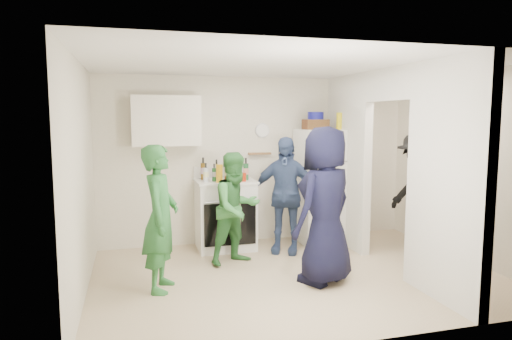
{
  "coord_description": "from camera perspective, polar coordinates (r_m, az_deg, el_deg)",
  "views": [
    {
      "loc": [
        -1.88,
        -5.01,
        1.9
      ],
      "look_at": [
        -0.4,
        0.4,
        1.25
      ],
      "focal_mm": 32.0,
      "sensor_mm": 36.0,
      "label": 1
    }
  ],
  "objects": [
    {
      "name": "person_denim",
      "position": [
        6.4,
        3.6,
        -3.14
      ],
      "size": [
        1.03,
        0.82,
        1.64
      ],
      "primitive_type": "imported",
      "rotation": [
        0.0,
        0.0,
        -0.51
      ],
      "color": "#39487E",
      "rests_on": "floor"
    },
    {
      "name": "bottle_a",
      "position": [
        6.64,
        -6.61,
        0.19
      ],
      "size": [
        0.08,
        0.08,
        0.32
      ],
      "primitive_type": "cylinder",
      "color": "brown",
      "rests_on": "stove"
    },
    {
      "name": "floor",
      "position": [
        5.68,
        5.09,
        -12.96
      ],
      "size": [
        4.8,
        4.8,
        0.0
      ],
      "primitive_type": "plane",
      "color": "tan",
      "rests_on": "ground"
    },
    {
      "name": "nook_valance",
      "position": [
        6.71,
        23.87,
        6.91
      ],
      "size": [
        0.04,
        0.82,
        0.18
      ],
      "primitive_type": "cube",
      "color": "white",
      "rests_on": "wall_right"
    },
    {
      "name": "nook_window",
      "position": [
        6.74,
        24.0,
        3.92
      ],
      "size": [
        0.03,
        0.7,
        0.8
      ],
      "primitive_type": "cube",
      "color": "black",
      "rests_on": "wall_right"
    },
    {
      "name": "bottle_f",
      "position": [
        6.61,
        -2.5,
        0.07
      ],
      "size": [
        0.08,
        0.08,
        0.29
      ],
      "primitive_type": "cylinder",
      "color": "#19451A",
      "rests_on": "stove"
    },
    {
      "name": "bottle_i",
      "position": [
        6.67,
        -3.55,
        0.2
      ],
      "size": [
        0.08,
        0.08,
        0.31
      ],
      "primitive_type": "cylinder",
      "color": "#503C0D",
      "rests_on": "stove"
    },
    {
      "name": "partition_pier_back",
      "position": [
        6.87,
        11.39,
        1.06
      ],
      "size": [
        0.12,
        1.2,
        2.5
      ],
      "primitive_type": "cube",
      "color": "silver",
      "rests_on": "floor"
    },
    {
      "name": "bottle_g",
      "position": [
        6.73,
        -2.13,
        0.07
      ],
      "size": [
        0.06,
        0.06,
        0.26
      ],
      "primitive_type": "cylinder",
      "color": "brown",
      "rests_on": "stove"
    },
    {
      "name": "fridge",
      "position": [
        7.01,
        8.24,
        -1.99
      ],
      "size": [
        0.71,
        0.69,
        1.72
      ],
      "primitive_type": "cube",
      "color": "white",
      "rests_on": "floor"
    },
    {
      "name": "nook_window_frame",
      "position": [
        6.73,
        23.9,
        3.92
      ],
      "size": [
        0.04,
        0.76,
        0.86
      ],
      "primitive_type": "cube",
      "color": "white",
      "rests_on": "wall_right"
    },
    {
      "name": "yellow_cup_stack_top",
      "position": [
        6.93,
        10.39,
        6.04
      ],
      "size": [
        0.09,
        0.09,
        0.25
      ],
      "primitive_type": "cylinder",
      "color": "yellow",
      "rests_on": "fridge"
    },
    {
      "name": "person_green_center",
      "position": [
        5.94,
        -2.46,
        -4.79
      ],
      "size": [
        0.87,
        0.78,
        1.46
      ],
      "primitive_type": "imported",
      "rotation": [
        0.0,
        0.0,
        0.39
      ],
      "color": "#398038",
      "rests_on": "floor"
    },
    {
      "name": "yellow_cup_stack_stove",
      "position": [
        6.32,
        -4.6,
        -0.44
      ],
      "size": [
        0.09,
        0.09,
        0.25
      ],
      "primitive_type": "cylinder",
      "color": "gold",
      "rests_on": "stove"
    },
    {
      "name": "wicker_basket",
      "position": [
        6.94,
        7.44,
        5.68
      ],
      "size": [
        0.35,
        0.25,
        0.15
      ],
      "primitive_type": "cube",
      "color": "brown",
      "rests_on": "fridge"
    },
    {
      "name": "upper_cabinet",
      "position": [
        6.55,
        -11.17,
        6.05
      ],
      "size": [
        0.95,
        0.34,
        0.7
      ],
      "primitive_type": "cube",
      "color": "silver",
      "rests_on": "wall_back"
    },
    {
      "name": "stove",
      "position": [
        6.66,
        -3.88,
        -5.53
      ],
      "size": [
        0.84,
        0.7,
        1.0
      ],
      "primitive_type": "cube",
      "color": "white",
      "rests_on": "floor"
    },
    {
      "name": "wall_right",
      "position": [
        6.62,
        25.06,
        0.36
      ],
      "size": [
        0.0,
        3.4,
        3.4
      ],
      "primitive_type": "plane",
      "rotation": [
        1.57,
        0.0,
        -1.57
      ],
      "color": "silver",
      "rests_on": "floor"
    },
    {
      "name": "spice_shelf",
      "position": [
        6.94,
        0.45,
        2.07
      ],
      "size": [
        0.35,
        0.08,
        0.03
      ],
      "primitive_type": "cube",
      "color": "olive",
      "rests_on": "wall_back"
    },
    {
      "name": "person_green_left",
      "position": [
        5.11,
        -11.86,
        -5.91
      ],
      "size": [
        0.53,
        0.67,
        1.61
      ],
      "primitive_type": "imported",
      "rotation": [
        0.0,
        0.0,
        1.3
      ],
      "color": "#2E7338",
      "rests_on": "floor"
    },
    {
      "name": "partition_header",
      "position": [
        5.9,
        16.5,
        10.23
      ],
      "size": [
        0.12,
        1.0,
        0.4
      ],
      "primitive_type": "cube",
      "color": "silver",
      "rests_on": "partition_pier_back"
    },
    {
      "name": "red_cup",
      "position": [
        6.42,
        -1.64,
        -0.9
      ],
      "size": [
        0.09,
        0.09,
        0.12
      ],
      "primitive_type": "cylinder",
      "color": "#AB250B",
      "rests_on": "stove"
    },
    {
      "name": "bottle_d",
      "position": [
        6.51,
        -3.65,
        -0.24
      ],
      "size": [
        0.07,
        0.07,
        0.25
      ],
      "primitive_type": "cylinder",
      "color": "brown",
      "rests_on": "stove"
    },
    {
      "name": "bottle_j",
      "position": [
        6.53,
        -1.27,
        0.12
      ],
      "size": [
        0.08,
        0.08,
        0.32
      ],
      "primitive_type": "cylinder",
      "color": "#1D562A",
      "rests_on": "stove"
    },
    {
      "name": "bottle_c",
      "position": [
        6.68,
        -4.95,
        0.09
      ],
      "size": [
        0.07,
        0.07,
        0.28
      ],
      "primitive_type": "cylinder",
      "color": "#B5BAC4",
      "rests_on": "stove"
    },
    {
      "name": "bottle_e",
      "position": [
        6.75,
        -3.24,
        0.21
      ],
      "size": [
        0.07,
        0.07,
        0.29
      ],
      "primitive_type": "cylinder",
      "color": "#A2A9B3",
      "rests_on": "stove"
    },
    {
      "name": "partition_pier_front",
      "position": [
        5.02,
        22.72,
        -1.35
      ],
      "size": [
        0.12,
        1.2,
        2.5
      ],
      "primitive_type": "cube",
      "color": "silver",
      "rests_on": "floor"
    },
    {
      "name": "bottle_h",
      "position": [
        6.39,
        -6.29,
        -0.31
      ],
      "size": [
        0.07,
        0.07,
        0.27
      ],
      "primitive_type": "cylinder",
      "color": "silver",
      "rests_on": "stove"
    },
    {
      "name": "bottle_b",
      "position": [
        6.43,
        -5.26,
        -0.31
      ],
      "size": [
        0.06,
        0.06,
        0.25
      ],
      "primitive_type": "cylinder",
      "color": "#1A4F1E",
      "rests_on": "stove"
    },
    {
      "name": "wall_back",
      "position": [
        7.0,
        0.34,
        1.29
      ],
      "size": [
        4.8,
        0.0,
        4.8
      ],
      "primitive_type": "plane",
      "rotation": [
        1.57,
        0.0,
        0.0
      ],
      "color": "silver",
      "rests_on": "floor"
    },
    {
      "name": "person_navy",
      "position": [
        5.27,
        8.64,
        -4.39
      ],
      "size": [
        1.05,
        0.95,
        1.8
      ],
      "primitive_type": "imported",
      "rotation": [
        0.0,
        0.0,
        -2.6
      ],
      "color": "black",
      "rests_on": "floor"
    },
    {
      "name": "wall_left",
      "position": [
        5.08,
        -21.05,
        -1.2
      ],
      "size": [
        0.0,
        3.4,
        3.4
      ],
      "primitive_type": "plane",
      "rotation": [
        1.57,
        0.0,
        1.57
      ],
      "color": "silver",
      "rests_on": "floor"
    },
    {
      "name": "wall_front",
      "position": [
        3.86,
        14.11,
        -3.3
      ],
      "size": [
        4.8,
        0.0,
        4.8
      ],
      "primitive_type": "plane",
      "rotation": [
        -1.57,
        0.0,
        0.0
      ],
      "color": "silver",
      "rests_on": "floor"
    },
    {
      "name": "blue_bowl",
      "position": [
        6.94,
        7.46,
        6.75
      ],
      "size": [
        0.24,
        0.24,
        0.11
      ],
      "primitive_type": "cylinder",
      "color": "#14168F",
      "rests_on": "wicker_basket"
    },
    {
      "name": "ceiling",
      "position": [
        5.39,
        5.37,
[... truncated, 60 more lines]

